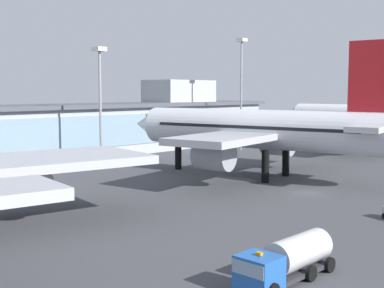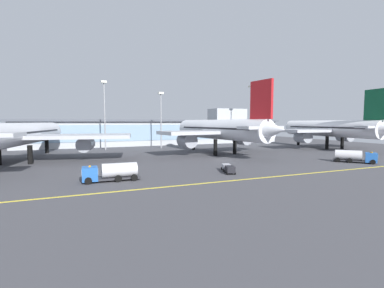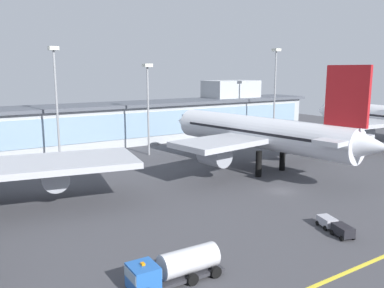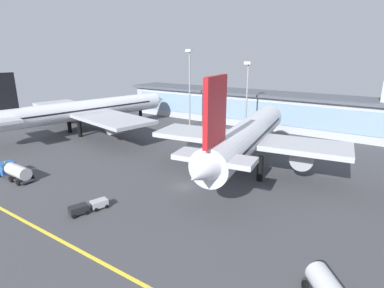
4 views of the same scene
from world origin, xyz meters
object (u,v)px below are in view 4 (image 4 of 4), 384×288
at_px(airliner_near_right, 247,137).
at_px(baggage_tug_near, 14,171).
at_px(apron_light_mast_centre, 190,77).
at_px(airliner_near_left, 84,110).
at_px(service_truck_far, 88,207).
at_px(apron_light_mast_east, 247,88).

relative_size(airliner_near_right, baggage_tug_near, 5.36).
bearing_deg(apron_light_mast_centre, airliner_near_right, -40.02).
bearing_deg(airliner_near_right, apron_light_mast_centre, 41.66).
bearing_deg(apron_light_mast_centre, airliner_near_left, -133.39).
bearing_deg(service_truck_far, apron_light_mast_centre, -143.84).
xyz_separation_m(airliner_near_right, apron_light_mast_centre, (-30.46, 25.57, 8.12)).
bearing_deg(airliner_near_right, airliner_near_left, 78.29).
xyz_separation_m(baggage_tug_near, apron_light_mast_centre, (4.01, 52.22, 13.83)).
xyz_separation_m(airliner_near_right, service_truck_far, (-12.68, -27.25, -6.42)).
height_order(airliner_near_right, service_truck_far, airliner_near_right).
bearing_deg(baggage_tug_near, apron_light_mast_east, -113.27).
height_order(airliner_near_right, baggage_tug_near, airliner_near_right).
bearing_deg(service_truck_far, baggage_tug_near, -74.03).
bearing_deg(apron_light_mast_east, airliner_near_right, -65.48).
bearing_deg(airliner_near_right, service_truck_far, 146.72).
bearing_deg(apron_light_mast_centre, apron_light_mast_east, -4.04).
distance_m(airliner_near_left, service_truck_far, 49.78).
bearing_deg(apron_light_mast_centre, service_truck_far, -71.39).
bearing_deg(apron_light_mast_east, airliner_near_left, -152.56).
relative_size(apron_light_mast_centre, apron_light_mast_east, 1.15).
distance_m(airliner_near_left, apron_light_mast_centre, 32.21).
bearing_deg(airliner_near_right, baggage_tug_near, 119.37).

